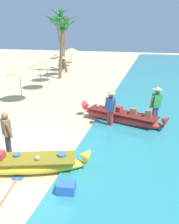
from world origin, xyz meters
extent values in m
plane|color=beige|center=(0.00, 0.00, 0.00)|extent=(80.00, 80.00, 0.00)
ellipsoid|color=yellow|center=(0.21, -0.75, 0.23)|extent=(3.79, 1.89, 0.45)
cone|color=yellow|center=(1.94, -0.19, 0.50)|extent=(0.54, 0.57, 0.53)
cube|color=olive|center=(0.21, -0.75, 0.45)|extent=(3.23, 1.72, 0.04)
cylinder|color=#386699|center=(1.29, -0.32, 0.50)|extent=(0.27, 0.27, 0.10)
sphere|color=tan|center=(0.68, -0.73, 0.53)|extent=(0.16, 0.16, 0.16)
cylinder|color=#386699|center=(-0.03, -0.70, 0.50)|extent=(0.22, 0.22, 0.10)
ellipsoid|color=red|center=(2.53, 3.93, 0.26)|extent=(3.99, 1.97, 0.51)
cone|color=red|center=(0.70, 4.53, 0.56)|extent=(0.55, 0.58, 0.54)
cone|color=red|center=(4.35, 3.34, 0.56)|extent=(0.55, 0.58, 0.54)
cube|color=maroon|center=(2.53, 3.93, 0.51)|extent=(3.39, 1.79, 0.04)
cube|color=#9E754C|center=(3.72, 3.69, 0.67)|extent=(0.32, 0.30, 0.32)
cube|color=#9E754C|center=(3.05, 3.87, 0.65)|extent=(0.32, 0.27, 0.28)
cube|color=#B73333|center=(2.35, 4.06, 0.63)|extent=(0.42, 0.39, 0.25)
cylinder|color=#B74C38|center=(1.80, 4.30, 0.66)|extent=(0.20, 0.20, 0.30)
sphere|color=tan|center=(1.30, 4.37, 0.58)|extent=(0.14, 0.14, 0.14)
cylinder|color=#B2383D|center=(2.17, 3.33, 0.39)|extent=(0.14, 0.14, 0.79)
cylinder|color=#B2383D|center=(2.04, 3.39, 0.39)|extent=(0.14, 0.14, 0.79)
cube|color=#3356B2|center=(2.11, 3.36, 1.07)|extent=(0.42, 0.35, 0.56)
cylinder|color=brown|center=(2.31, 3.24, 1.02)|extent=(0.16, 0.21, 0.51)
cylinder|color=brown|center=(1.89, 3.43, 1.02)|extent=(0.16, 0.21, 0.51)
sphere|color=brown|center=(2.11, 3.36, 1.46)|extent=(0.22, 0.22, 0.22)
cylinder|color=tan|center=(2.11, 3.36, 1.54)|extent=(0.44, 0.44, 0.02)
cone|color=tan|center=(2.11, 3.36, 1.61)|extent=(0.26, 0.26, 0.12)
cylinder|color=#333842|center=(-0.72, -0.13, 0.44)|extent=(0.14, 0.14, 0.87)
cylinder|color=#333842|center=(-0.61, -0.22, 0.44)|extent=(0.14, 0.14, 0.87)
cube|color=brown|center=(-0.67, -0.17, 1.14)|extent=(0.42, 0.40, 0.54)
cylinder|color=brown|center=(-0.84, -0.02, 1.09)|extent=(0.19, 0.20, 0.50)
cylinder|color=brown|center=(-0.47, -0.30, 1.09)|extent=(0.19, 0.20, 0.50)
sphere|color=brown|center=(-0.67, -0.17, 1.54)|extent=(0.22, 0.22, 0.22)
cylinder|color=#3D5BA8|center=(3.95, 3.95, 0.45)|extent=(0.14, 0.14, 0.89)
cylinder|color=#3D5BA8|center=(4.06, 4.03, 0.45)|extent=(0.14, 0.14, 0.89)
cube|color=green|center=(4.01, 3.99, 1.19)|extent=(0.42, 0.39, 0.60)
cylinder|color=#9E7051|center=(3.81, 3.87, 1.14)|extent=(0.19, 0.22, 0.55)
cylinder|color=#9E7051|center=(4.18, 4.13, 1.14)|extent=(0.19, 0.22, 0.55)
sphere|color=#9E7051|center=(4.01, 3.99, 1.62)|extent=(0.22, 0.22, 0.22)
cylinder|color=tan|center=(4.01, 3.99, 1.70)|extent=(0.44, 0.44, 0.02)
cone|color=tan|center=(4.01, 3.99, 1.77)|extent=(0.26, 0.26, 0.12)
cylinder|color=#8E6B47|center=(-3.78, 5.91, 0.95)|extent=(0.04, 0.04, 1.90)
cone|color=tan|center=(-3.78, 5.91, 1.75)|extent=(1.60, 1.60, 0.32)
cylinder|color=#8E6B47|center=(-4.03, 8.99, 0.95)|extent=(0.04, 0.04, 1.90)
cone|color=tan|center=(-4.03, 8.99, 1.75)|extent=(1.60, 1.60, 0.32)
cylinder|color=#8E6B47|center=(-4.69, 11.59, 0.95)|extent=(0.04, 0.04, 1.90)
cone|color=tan|center=(-4.69, 11.59, 1.75)|extent=(1.60, 1.60, 0.32)
cylinder|color=#8E6B47|center=(-4.85, 14.48, 0.95)|extent=(0.04, 0.04, 1.90)
cone|color=tan|center=(-4.85, 14.48, 1.75)|extent=(1.60, 1.60, 0.32)
cylinder|color=#8E6B47|center=(-5.54, 17.00, 0.95)|extent=(0.04, 0.04, 1.90)
cone|color=tan|center=(-5.54, 17.00, 1.75)|extent=(1.60, 1.60, 0.32)
cylinder|color=#8E6B47|center=(-5.82, 19.99, 0.95)|extent=(0.04, 0.04, 1.90)
cone|color=tan|center=(-5.82, 19.99, 1.75)|extent=(1.60, 1.60, 0.32)
cylinder|color=#8E6B47|center=(-6.45, 22.65, 0.95)|extent=(0.04, 0.04, 1.90)
cone|color=tan|center=(-6.45, 22.65, 1.75)|extent=(1.60, 1.60, 0.32)
cylinder|color=brown|center=(-3.91, 12.91, 2.37)|extent=(0.77, 0.28, 4.76)
cone|color=#287033|center=(-3.23, 12.97, 4.46)|extent=(1.60, 0.56, 1.14)
cone|color=#287033|center=(-3.34, 13.31, 4.48)|extent=(1.45, 1.65, 1.16)
cone|color=#287033|center=(-3.76, 13.45, 4.62)|extent=(0.69, 2.05, 0.75)
cone|color=#287033|center=(-4.05, 13.05, 4.51)|extent=(1.49, 0.83, 1.03)
cone|color=#287033|center=(-4.14, 12.74, 4.56)|extent=(1.87, 0.97, 0.95)
cone|color=#287033|center=(-3.82, 12.42, 4.54)|extent=(0.90, 1.92, 1.01)
cone|color=#287033|center=(-3.38, 12.61, 4.60)|extent=(1.33, 1.38, 0.80)
cylinder|color=brown|center=(-5.77, 17.75, 2.98)|extent=(0.45, 0.28, 5.97)
cone|color=#337F3D|center=(-5.44, 17.80, 5.86)|extent=(1.58, 0.53, 0.71)
cone|color=#337F3D|center=(-5.63, 18.06, 5.81)|extent=(1.13, 1.38, 0.85)
cone|color=#337F3D|center=(-6.15, 18.13, 5.71)|extent=(1.34, 1.58, 1.12)
cone|color=#337F3D|center=(-6.24, 17.75, 5.78)|extent=(1.43, 0.37, 0.91)
cone|color=#337F3D|center=(-6.06, 17.28, 5.66)|extent=(1.06, 1.77, 1.25)
cone|color=#337F3D|center=(-5.59, 17.32, 5.78)|extent=(1.27, 1.77, 0.95)
cylinder|color=brown|center=(-5.11, 16.04, 2.63)|extent=(1.16, 0.28, 5.30)
cone|color=#23602D|center=(-5.16, 16.06, 5.05)|extent=(1.46, 0.41, 0.98)
cone|color=#23602D|center=(-5.30, 16.50, 5.14)|extent=(1.26, 1.86, 0.75)
cone|color=#23602D|center=(-5.83, 16.41, 5.13)|extent=(1.31, 1.58, 0.77)
cone|color=#23602D|center=(-6.02, 16.07, 4.96)|extent=(1.67, 0.45, 1.20)
cone|color=#23602D|center=(-5.86, 15.60, 5.06)|extent=(1.43, 1.81, 0.98)
cone|color=#23602D|center=(-5.36, 15.70, 5.01)|extent=(1.00, 1.40, 1.04)
cylinder|color=brown|center=(-5.50, 17.70, 2.63)|extent=(0.59, 0.28, 5.28)
cone|color=#337F3D|center=(-4.81, 17.63, 5.13)|extent=(2.00, 0.62, 0.81)
cone|color=#337F3D|center=(-5.16, 18.10, 5.04)|extent=(0.96, 1.59, 1.04)
cone|color=#337F3D|center=(-5.61, 18.16, 5.04)|extent=(1.27, 1.84, 1.07)
cone|color=#337F3D|center=(-5.85, 17.70, 5.11)|extent=(1.89, 0.37, 0.89)
cone|color=#337F3D|center=(-5.60, 17.34, 5.00)|extent=(1.20, 1.49, 1.14)
cone|color=#337F3D|center=(-5.05, 17.26, 5.05)|extent=(1.36, 1.81, 1.04)
cube|color=blue|center=(1.83, -1.43, 0.19)|extent=(0.52, 0.44, 0.38)
cylinder|color=#8E6B47|center=(0.33, -1.83, 0.03)|extent=(0.29, 1.40, 0.05)
ellipsoid|color=#2D60B7|center=(0.20, -1.13, 0.03)|extent=(0.39, 0.26, 0.03)
camera|label=1|loc=(3.74, -6.13, 4.11)|focal=37.39mm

